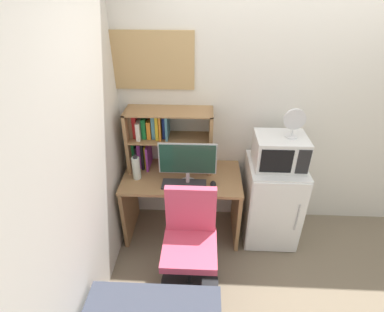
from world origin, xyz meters
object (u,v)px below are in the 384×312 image
at_px(water_bottle, 136,168).
at_px(hutch_bookshelf, 158,135).
at_px(keyboard, 184,184).
at_px(computer_mouse, 213,184).
at_px(mini_fridge, 271,201).
at_px(microwave, 280,151).
at_px(desk_fan, 294,122).
at_px(wall_corkboard, 150,61).
at_px(desk_chair, 190,248).
at_px(monitor, 188,161).

bearing_deg(water_bottle, hutch_bookshelf, 51.76).
distance_m(keyboard, computer_mouse, 0.27).
distance_m(computer_mouse, mini_fridge, 0.69).
distance_m(computer_mouse, microwave, 0.69).
bearing_deg(mini_fridge, keyboard, -169.98).
distance_m(water_bottle, desk_fan, 1.50).
relative_size(keyboard, microwave, 0.90).
bearing_deg(wall_corkboard, mini_fridge, -13.88).
bearing_deg(wall_corkboard, microwave, -13.74).
bearing_deg(water_bottle, desk_chair, -45.93).
relative_size(hutch_bookshelf, mini_fridge, 0.94).
xyz_separation_m(mini_fridge, desk_chair, (-0.80, -0.62, -0.04)).
height_order(monitor, microwave, microwave).
bearing_deg(microwave, wall_corkboard, 166.26).
relative_size(hutch_bookshelf, computer_mouse, 7.58).
bearing_deg(desk_fan, computer_mouse, -167.82).
relative_size(hutch_bookshelf, desk_fan, 3.06).
height_order(monitor, computer_mouse, monitor).
bearing_deg(computer_mouse, monitor, 173.16).
height_order(hutch_bookshelf, keyboard, hutch_bookshelf).
xyz_separation_m(water_bottle, microwave, (1.34, 0.06, 0.19)).
height_order(keyboard, desk_chair, desk_chair).
distance_m(hutch_bookshelf, desk_chair, 1.10).
height_order(hutch_bookshelf, mini_fridge, hutch_bookshelf).
relative_size(microwave, desk_chair, 0.49).
height_order(monitor, water_bottle, monitor).
bearing_deg(wall_corkboard, desk_fan, -13.20).
xyz_separation_m(monitor, wall_corkboard, (-0.36, 0.42, 0.79)).
relative_size(computer_mouse, wall_corkboard, 0.14).
relative_size(computer_mouse, desk_chair, 0.12).
bearing_deg(monitor, keyboard, -133.74).
bearing_deg(monitor, water_bottle, 172.63).
bearing_deg(keyboard, microwave, 10.21).
relative_size(keyboard, desk_fan, 1.53).
height_order(monitor, mini_fridge, monitor).
bearing_deg(wall_corkboard, computer_mouse, -36.80).
distance_m(hutch_bookshelf, monitor, 0.44).
distance_m(monitor, microwave, 0.85).
bearing_deg(desk_fan, mini_fridge, 177.75).
height_order(hutch_bookshelf, microwave, hutch_bookshelf).
xyz_separation_m(monitor, keyboard, (-0.03, -0.03, -0.24)).
xyz_separation_m(computer_mouse, water_bottle, (-0.73, 0.09, 0.10)).
height_order(hutch_bookshelf, water_bottle, hutch_bookshelf).
distance_m(keyboard, water_bottle, 0.49).
relative_size(hutch_bookshelf, wall_corkboard, 1.04).
distance_m(keyboard, desk_chair, 0.57).
relative_size(keyboard, mini_fridge, 0.47).
relative_size(water_bottle, mini_fridge, 0.29).
xyz_separation_m(keyboard, desk_fan, (0.95, 0.15, 0.60)).
distance_m(monitor, mini_fridge, 1.01).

